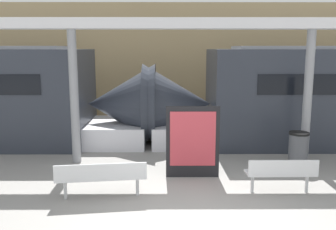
{
  "coord_description": "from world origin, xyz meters",
  "views": [
    {
      "loc": [
        -0.46,
        -6.51,
        3.13
      ],
      "look_at": [
        -0.4,
        3.17,
        1.4
      ],
      "focal_mm": 40.0,
      "sensor_mm": 36.0,
      "label": 1
    }
  ],
  "objects_px": {
    "bench_near": "(101,176)",
    "poster_board": "(193,142)",
    "trash_bin": "(298,150)",
    "support_column_far": "(308,97)",
    "support_column_near": "(74,97)",
    "bench_far": "(281,172)"
  },
  "relations": [
    {
      "from": "poster_board",
      "to": "bench_near",
      "type": "bearing_deg",
      "value": -146.46
    },
    {
      "from": "support_column_near",
      "to": "trash_bin",
      "type": "bearing_deg",
      "value": -6.1
    },
    {
      "from": "bench_far",
      "to": "support_column_near",
      "type": "relative_size",
      "value": 0.42
    },
    {
      "from": "trash_bin",
      "to": "support_column_far",
      "type": "height_order",
      "value": "support_column_far"
    },
    {
      "from": "support_column_near",
      "to": "bench_far",
      "type": "bearing_deg",
      "value": -25.28
    },
    {
      "from": "poster_board",
      "to": "support_column_far",
      "type": "bearing_deg",
      "value": 21.48
    },
    {
      "from": "bench_near",
      "to": "poster_board",
      "type": "height_order",
      "value": "poster_board"
    },
    {
      "from": "bench_far",
      "to": "poster_board",
      "type": "relative_size",
      "value": 0.85
    },
    {
      "from": "bench_near",
      "to": "trash_bin",
      "type": "bearing_deg",
      "value": 14.96
    },
    {
      "from": "bench_near",
      "to": "poster_board",
      "type": "bearing_deg",
      "value": 26.38
    },
    {
      "from": "bench_far",
      "to": "trash_bin",
      "type": "height_order",
      "value": "trash_bin"
    },
    {
      "from": "trash_bin",
      "to": "poster_board",
      "type": "distance_m",
      "value": 2.91
    },
    {
      "from": "bench_far",
      "to": "poster_board",
      "type": "bearing_deg",
      "value": 148.77
    },
    {
      "from": "bench_near",
      "to": "bench_far",
      "type": "relative_size",
      "value": 1.28
    },
    {
      "from": "support_column_far",
      "to": "bench_far",
      "type": "bearing_deg",
      "value": -120.13
    },
    {
      "from": "poster_board",
      "to": "support_column_near",
      "type": "distance_m",
      "value": 3.51
    },
    {
      "from": "poster_board",
      "to": "support_column_near",
      "type": "xyz_separation_m",
      "value": [
        -3.14,
        1.26,
        0.92
      ]
    },
    {
      "from": "trash_bin",
      "to": "support_column_far",
      "type": "xyz_separation_m",
      "value": [
        0.4,
        0.64,
        1.32
      ]
    },
    {
      "from": "bench_near",
      "to": "support_column_far",
      "type": "distance_m",
      "value": 5.98
    },
    {
      "from": "poster_board",
      "to": "support_column_near",
      "type": "height_order",
      "value": "support_column_near"
    },
    {
      "from": "bench_far",
      "to": "poster_board",
      "type": "xyz_separation_m",
      "value": [
        -1.85,
        1.09,
        0.4
      ]
    },
    {
      "from": "poster_board",
      "to": "support_column_far",
      "type": "distance_m",
      "value": 3.57
    }
  ]
}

